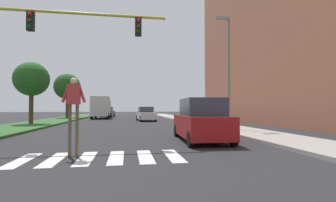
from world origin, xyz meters
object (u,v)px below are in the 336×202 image
object	(u,v)px
tree_far	(32,79)
sedan_midblock	(146,114)
tree_distant	(67,87)
traffic_light_gantry	(28,40)
suv_crossing	(201,121)
pedestrian_performer	(74,104)
street_lamp_right	(228,62)
truck_box_delivery	(101,107)
sedan_distant	(108,112)

from	to	relation	value
tree_far	sedan_midblock	bearing A→B (deg)	28.81
tree_distant	traffic_light_gantry	world-z (taller)	tree_distant
suv_crossing	sedan_midblock	bearing A→B (deg)	93.93
tree_far	suv_crossing	world-z (taller)	tree_far
pedestrian_performer	sedan_midblock	size ratio (longest dim) A/B	0.58
sedan_midblock	street_lamp_right	bearing A→B (deg)	-71.87
tree_distant	suv_crossing	size ratio (longest dim) A/B	1.35
pedestrian_performer	tree_distant	bearing A→B (deg)	103.30
tree_far	pedestrian_performer	distance (m)	16.71
tree_far	truck_box_delivery	size ratio (longest dim) A/B	0.87
traffic_light_gantry	suv_crossing	bearing A→B (deg)	2.36
tree_far	traffic_light_gantry	xyz separation A→B (m)	(4.31, -12.46, 0.28)
street_lamp_right	tree_far	bearing A→B (deg)	152.49
sedan_midblock	truck_box_delivery	world-z (taller)	truck_box_delivery
tree_distant	sedan_distant	bearing A→B (deg)	50.12
traffic_light_gantry	street_lamp_right	size ratio (longest dim) A/B	1.08
tree_distant	traffic_light_gantry	xyz separation A→B (m)	(4.55, -26.51, -0.28)
pedestrian_performer	truck_box_delivery	size ratio (longest dim) A/B	0.40
street_lamp_right	suv_crossing	world-z (taller)	street_lamp_right
sedan_distant	suv_crossing	bearing A→B (deg)	-78.36
truck_box_delivery	pedestrian_performer	bearing A→B (deg)	-85.91
street_lamp_right	traffic_light_gantry	bearing A→B (deg)	-156.19
tree_far	sedan_distant	xyz separation A→B (m)	(5.03, 20.36, -3.24)
truck_box_delivery	sedan_distant	bearing A→B (deg)	86.74
pedestrian_performer	suv_crossing	distance (m)	5.93
street_lamp_right	sedan_distant	world-z (taller)	street_lamp_right
tree_distant	street_lamp_right	distance (m)	26.58
tree_far	pedestrian_performer	bearing A→B (deg)	-66.25
tree_far	truck_box_delivery	xyz separation A→B (m)	(4.63, 13.24, -2.41)
sedan_distant	pedestrian_performer	bearing A→B (deg)	-87.38
sedan_midblock	truck_box_delivery	distance (m)	9.53
sedan_midblock	pedestrian_performer	bearing A→B (deg)	-100.40
suv_crossing	sedan_distant	size ratio (longest dim) A/B	1.11
street_lamp_right	pedestrian_performer	distance (m)	11.45
sedan_midblock	tree_far	bearing A→B (deg)	-151.19
traffic_light_gantry	street_lamp_right	xyz separation A→B (m)	(10.62, 4.69, 0.27)
traffic_light_gantry	suv_crossing	size ratio (longest dim) A/B	1.73
pedestrian_performer	sedan_midblock	distance (m)	21.28
tree_far	pedestrian_performer	size ratio (longest dim) A/B	2.18
traffic_light_gantry	pedestrian_performer	bearing A→B (deg)	-48.72
tree_far	sedan_midblock	distance (m)	12.42
pedestrian_performer	suv_crossing	xyz separation A→B (m)	(5.07, 2.98, -0.73)
street_lamp_right	suv_crossing	xyz separation A→B (m)	(-3.20, -4.38, -3.66)
traffic_light_gantry	pedestrian_performer	distance (m)	4.44
pedestrian_performer	suv_crossing	world-z (taller)	pedestrian_performer
traffic_light_gantry	pedestrian_performer	world-z (taller)	traffic_light_gantry
tree_distant	sedan_distant	xyz separation A→B (m)	(5.27, 6.31, -3.80)
traffic_light_gantry	sedan_distant	world-z (taller)	traffic_light_gantry
tree_distant	truck_box_delivery	bearing A→B (deg)	-9.49
tree_distant	sedan_midblock	bearing A→B (deg)	-37.63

